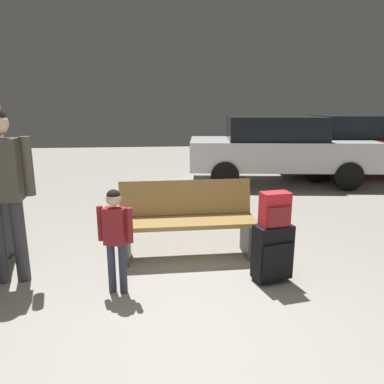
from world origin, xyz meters
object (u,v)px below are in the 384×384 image
Objects in this scene: bench at (187,220)px; suitcase at (273,252)px; child at (115,230)px; backpack_bright at (275,210)px; adult at (2,178)px; parked_car_near at (278,148)px; parked_car_side at (361,144)px.

bench is 2.67× the size of suitcase.
backpack_bright is at bearing 2.27° from child.
adult is (-1.09, 0.34, 0.45)m from child.
suitcase is at bearing -109.12° from parked_car_near.
parked_car_near and parked_car_side have the same top height.
backpack_bright is (0.80, -0.75, 0.33)m from bench.
backpack_bright is at bearing -43.11° from bench.
adult reaches higher than suitcase.
bench is at bearing 136.92° from suitcase.
child is at bearing -132.46° from bench.
parked_car_side is (2.31, 0.51, 0.00)m from parked_car_near.
child is at bearing -123.64° from parked_car_near.
child is at bearing -177.73° from backpack_bright.
child reaches higher than bench.
backpack_bright is (-0.00, -0.00, 0.45)m from suitcase.
adult reaches higher than parked_car_near.
suitcase is 0.34× the size of adult.
child is at bearing -17.07° from adult.
adult reaches higher than child.
child is (-1.55, -0.06, -0.14)m from backpack_bright.
parked_car_near is at bearing 70.88° from suitcase.
suitcase is 0.14× the size of parked_car_side.
parked_car_near is 1.00× the size of parked_car_side.
parked_car_near reaches higher than suitcase.
parked_car_side is at bearing 12.46° from parked_car_near.
parked_car_near reaches higher than backpack_bright.
suitcase is 0.45m from backpack_bright.
adult is at bearing 174.07° from backpack_bright.
adult is 6.19m from parked_car_near.
child is 1.23m from adult.
adult is (-2.64, 0.27, 0.31)m from backpack_bright.
suitcase is 2.77m from adult.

